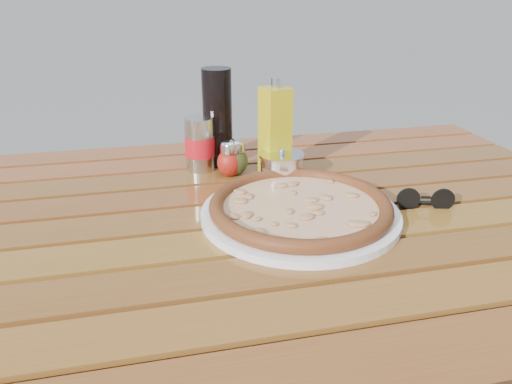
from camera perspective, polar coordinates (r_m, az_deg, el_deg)
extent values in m
cube|color=#3A1D0D|center=(1.67, 19.03, -6.69)|extent=(0.06, 0.06, 0.70)
cube|color=#341B0B|center=(0.96, 0.27, -4.87)|extent=(1.36, 0.86, 0.04)
cube|color=#54280E|center=(0.62, 9.35, -19.47)|extent=(1.40, 0.09, 0.03)
cube|color=#59320F|center=(0.69, 6.18, -13.98)|extent=(1.40, 0.09, 0.03)
cube|color=#502A0E|center=(0.77, 3.75, -9.55)|extent=(1.40, 0.09, 0.03)
cube|color=#5B3610|center=(0.85, 1.83, -5.95)|extent=(1.40, 0.09, 0.03)
cube|color=#522B0E|center=(0.94, 0.27, -2.99)|extent=(1.40, 0.09, 0.03)
cube|color=#51270E|center=(1.03, -1.01, -0.55)|extent=(1.40, 0.09, 0.03)
cube|color=#4F2A0E|center=(1.12, -2.08, 1.51)|extent=(1.40, 0.09, 0.03)
cube|color=#5D2910|center=(1.21, -2.99, 3.25)|extent=(1.40, 0.09, 0.03)
cube|color=#5A2810|center=(1.31, -3.77, 4.73)|extent=(1.40, 0.09, 0.03)
cylinder|color=white|center=(0.91, 5.06, -2.49)|extent=(0.45, 0.45, 0.01)
cylinder|color=#FBDEB3|center=(0.90, 5.08, -1.81)|extent=(0.43, 0.43, 0.01)
torus|color=black|center=(0.90, 5.09, -1.52)|extent=(0.45, 0.45, 0.03)
ellipsoid|color=#AD1F13|center=(1.09, -3.05, 3.38)|extent=(0.06, 0.06, 0.06)
cylinder|color=silver|center=(1.08, -3.08, 5.03)|extent=(0.05, 0.05, 0.02)
ellipsoid|color=silver|center=(1.08, -3.09, 5.48)|extent=(0.04, 0.04, 0.02)
ellipsoid|color=#383E19|center=(1.10, -2.34, 3.52)|extent=(0.07, 0.07, 0.06)
cylinder|color=silver|center=(1.09, -2.37, 5.15)|extent=(0.05, 0.05, 0.02)
ellipsoid|color=silver|center=(1.08, -2.38, 5.61)|extent=(0.04, 0.04, 0.02)
cylinder|color=black|center=(1.14, -4.42, 8.47)|extent=(0.08, 0.08, 0.22)
cylinder|color=silver|center=(1.12, -6.43, 5.52)|extent=(0.08, 0.08, 0.12)
cylinder|color=#B3121B|center=(1.13, -6.42, 5.28)|extent=(0.09, 0.09, 0.04)
cube|color=gold|center=(1.08, 2.19, 6.92)|extent=(0.07, 0.07, 0.19)
cylinder|color=silver|center=(1.06, 2.28, 12.37)|extent=(0.02, 0.02, 0.02)
cylinder|color=white|center=(1.07, 2.92, 2.76)|extent=(0.11, 0.11, 0.05)
cylinder|color=silver|center=(1.06, 2.95, 4.23)|extent=(0.12, 0.12, 0.01)
sphere|color=silver|center=(1.05, 2.96, 4.64)|extent=(0.02, 0.02, 0.01)
cylinder|color=black|center=(0.98, 17.02, -0.77)|extent=(0.04, 0.02, 0.04)
cylinder|color=black|center=(1.00, 20.58, -0.83)|extent=(0.04, 0.02, 0.04)
cube|color=black|center=(0.99, 18.84, -0.59)|extent=(0.02, 0.01, 0.00)
cube|color=black|center=(1.00, 17.99, -1.24)|extent=(0.09, 0.03, 0.00)
cube|color=black|center=(1.01, 19.00, -1.11)|extent=(0.09, 0.03, 0.00)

